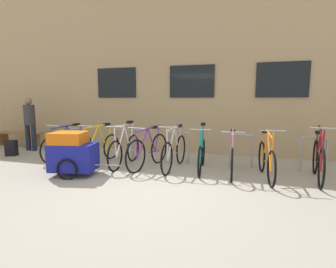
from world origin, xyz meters
TOP-DOWN VIEW (x-y plane):
  - ground_plane at (0.00, 0.00)m, footprint 42.00×42.00m
  - storefront_building at (0.00, 6.36)m, footprint 28.00×6.36m
  - bike_rack at (-0.05, 1.90)m, footprint 6.54×0.05m
  - bicycle_blue at (-2.93, 1.41)m, footprint 0.47×1.66m
  - bicycle_orange at (1.95, 1.20)m, footprint 0.44×1.74m
  - bicycle_purple at (-0.63, 1.30)m, footprint 0.50×1.73m
  - bicycle_maroon at (2.92, 1.35)m, footprint 0.44×1.78m
  - bicycle_teal at (0.60, 1.42)m, footprint 0.44×1.64m
  - bicycle_yellow at (-1.97, 1.35)m, footprint 0.44×1.70m
  - bicycle_pink at (1.28, 1.27)m, footprint 0.44×1.66m
  - bicycle_silver at (-0.01, 1.37)m, footprint 0.44×1.79m
  - bicycle_white at (-1.23, 1.29)m, footprint 0.44×1.70m
  - bike_trailer at (-1.92, 0.27)m, footprint 1.48×0.77m
  - wooden_bench at (-5.87, 2.62)m, footprint 1.72×0.40m
  - person_by_bench at (-4.81, 2.09)m, footprint 0.36×0.32m
  - backpack at (-4.77, 1.34)m, footprint 0.33×0.28m

SIDE VIEW (x-z plane):
  - ground_plane at x=0.00m, z-range 0.00..0.00m
  - backpack at x=-4.77m, z-range 0.00..0.44m
  - wooden_bench at x=-5.87m, z-range 0.11..0.58m
  - bicycle_pink at x=1.28m, z-range -0.12..0.86m
  - bicycle_teal at x=0.60m, z-range -0.16..0.90m
  - bicycle_yellow at x=-1.97m, z-range -0.12..0.88m
  - bicycle_orange at x=1.95m, z-range -0.15..0.91m
  - bicycle_blue at x=-2.93m, z-range -0.10..0.87m
  - bicycle_white at x=-1.23m, z-range -0.15..0.92m
  - bicycle_silver at x=-0.01m, z-range -0.13..0.91m
  - bicycle_purple at x=-0.63m, z-range -0.10..0.90m
  - bicycle_maroon at x=2.92m, z-range -0.15..0.96m
  - bike_trailer at x=-1.92m, z-range 0.01..0.94m
  - bike_rack at x=-0.05m, z-range 0.08..0.87m
  - person_by_bench at x=-4.81m, z-range 0.12..1.76m
  - storefront_building at x=0.00m, z-range 0.00..5.55m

